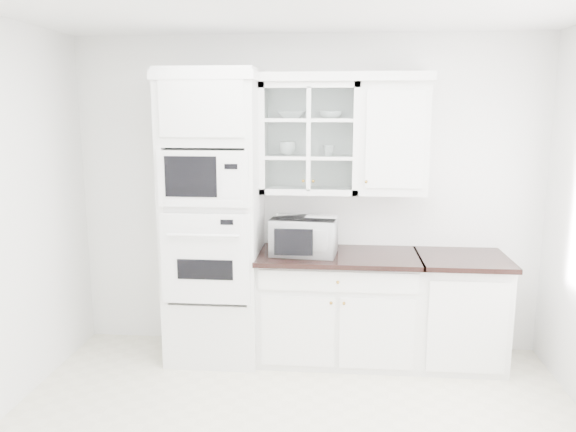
# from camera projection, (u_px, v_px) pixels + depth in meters

# --- Properties ---
(room_shell) EXTENTS (4.00, 3.50, 2.70)m
(room_shell) POSITION_uv_depth(u_px,v_px,m) (295.00, 159.00, 3.49)
(room_shell) COLOR white
(room_shell) RESTS_ON ground
(oven_column) EXTENTS (0.76, 0.68, 2.40)m
(oven_column) POSITION_uv_depth(u_px,v_px,m) (214.00, 218.00, 4.63)
(oven_column) COLOR white
(oven_column) RESTS_ON ground
(base_cabinet_run) EXTENTS (1.32, 0.67, 0.92)m
(base_cabinet_run) POSITION_uv_depth(u_px,v_px,m) (337.00, 306.00, 4.71)
(base_cabinet_run) COLOR white
(base_cabinet_run) RESTS_ON ground
(extra_base_cabinet) EXTENTS (0.72, 0.67, 0.92)m
(extra_base_cabinet) POSITION_uv_depth(u_px,v_px,m) (459.00, 310.00, 4.62)
(extra_base_cabinet) COLOR white
(extra_base_cabinet) RESTS_ON ground
(upper_cabinet_glass) EXTENTS (0.80, 0.33, 0.90)m
(upper_cabinet_glass) POSITION_uv_depth(u_px,v_px,m) (310.00, 138.00, 4.60)
(upper_cabinet_glass) COLOR white
(upper_cabinet_glass) RESTS_ON room_shell
(upper_cabinet_solid) EXTENTS (0.55, 0.33, 0.90)m
(upper_cabinet_solid) POSITION_uv_depth(u_px,v_px,m) (393.00, 139.00, 4.54)
(upper_cabinet_solid) COLOR white
(upper_cabinet_solid) RESTS_ON room_shell
(crown_molding) EXTENTS (2.14, 0.38, 0.07)m
(crown_molding) POSITION_uv_depth(u_px,v_px,m) (297.00, 78.00, 4.49)
(crown_molding) COLOR white
(crown_molding) RESTS_ON room_shell
(countertop_microwave) EXTENTS (0.56, 0.48, 0.30)m
(countertop_microwave) POSITION_uv_depth(u_px,v_px,m) (304.00, 235.00, 4.58)
(countertop_microwave) COLOR white
(countertop_microwave) RESTS_ON base_cabinet_run
(bowl_a) EXTENTS (0.24, 0.24, 0.06)m
(bowl_a) POSITION_uv_depth(u_px,v_px,m) (291.00, 115.00, 4.56)
(bowl_a) COLOR white
(bowl_a) RESTS_ON upper_cabinet_glass
(bowl_b) EXTENTS (0.22, 0.22, 0.06)m
(bowl_b) POSITION_uv_depth(u_px,v_px,m) (331.00, 115.00, 4.56)
(bowl_b) COLOR white
(bowl_b) RESTS_ON upper_cabinet_glass
(cup_a) EXTENTS (0.15, 0.15, 0.11)m
(cup_a) POSITION_uv_depth(u_px,v_px,m) (288.00, 148.00, 4.65)
(cup_a) COLOR white
(cup_a) RESTS_ON upper_cabinet_glass
(cup_b) EXTENTS (0.11, 0.11, 0.09)m
(cup_b) POSITION_uv_depth(u_px,v_px,m) (329.00, 150.00, 4.61)
(cup_b) COLOR white
(cup_b) RESTS_ON upper_cabinet_glass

